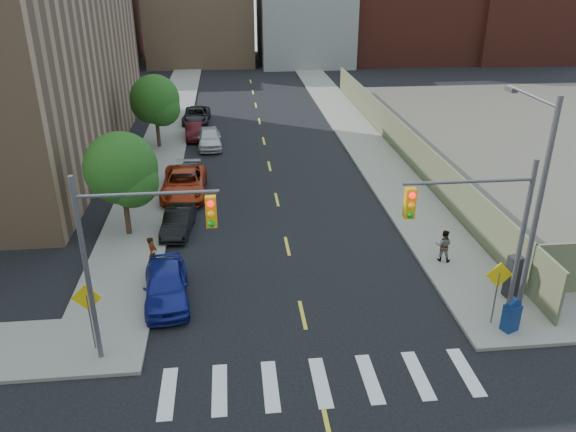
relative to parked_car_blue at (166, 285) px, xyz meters
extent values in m
cube|color=gray|center=(-2.25, 31.85, -0.68)|extent=(3.50, 73.00, 0.15)
cube|color=gray|center=(13.25, 31.85, -0.68)|extent=(3.50, 73.00, 0.15)
cube|color=#626D4C|center=(15.10, 18.35, 0.49)|extent=(0.12, 44.00, 2.50)
cube|color=#592319|center=(-16.50, 60.35, 5.24)|extent=(14.00, 18.00, 12.00)
cube|color=#8C6B4C|center=(-0.50, 62.35, 6.74)|extent=(14.00, 16.00, 15.00)
cube|color=gray|center=(13.50, 60.35, 4.24)|extent=(12.00, 16.00, 10.00)
cylinder|color=#59595E|center=(-2.00, -3.65, 2.74)|extent=(0.18, 0.18, 7.00)
cylinder|color=#59595E|center=(0.25, -3.65, 5.54)|extent=(4.50, 0.12, 0.12)
cube|color=#E5A50C|center=(2.20, -3.65, 4.84)|extent=(0.35, 0.30, 1.05)
cylinder|color=#59595E|center=(13.00, -3.65, 2.74)|extent=(0.18, 0.18, 7.00)
cylinder|color=#59595E|center=(10.75, -3.65, 5.54)|extent=(4.50, 0.12, 0.12)
cube|color=#E5A50C|center=(8.80, -3.65, 4.84)|extent=(0.35, 0.30, 1.05)
cylinder|color=#59595E|center=(13.70, -3.15, 3.74)|extent=(0.20, 0.20, 9.00)
cylinder|color=#59595E|center=(13.70, -1.45, 7.84)|extent=(0.12, 3.50, 0.12)
cube|color=#59595E|center=(13.70, 0.15, 7.74)|extent=(0.25, 0.60, 0.18)
cylinder|color=#59595E|center=(-2.30, -3.15, 0.44)|extent=(0.06, 0.06, 2.40)
cube|color=yellow|center=(-2.30, -3.15, 1.54)|extent=(1.06, 0.04, 1.06)
cylinder|color=#59595E|center=(12.70, -3.15, 0.44)|extent=(0.06, 0.06, 2.40)
cube|color=yellow|center=(12.70, -3.15, 1.54)|extent=(1.06, 0.04, 1.06)
cylinder|color=#59595E|center=(-2.30, 10.35, 0.44)|extent=(0.06, 0.06, 2.40)
cube|color=yellow|center=(-2.30, 10.35, 1.54)|extent=(1.06, 0.04, 1.06)
cylinder|color=#332114|center=(-2.50, 6.35, 0.56)|extent=(0.28, 0.28, 2.64)
sphere|color=#134313|center=(-2.50, 6.35, 2.96)|extent=(3.60, 3.60, 3.60)
sphere|color=#134313|center=(-2.00, 6.05, 2.36)|extent=(2.64, 2.64, 2.64)
sphere|color=#134313|center=(-2.90, 6.75, 2.54)|extent=(2.88, 2.88, 2.88)
cylinder|color=#332114|center=(-2.50, 21.35, 0.56)|extent=(0.28, 0.28, 2.64)
sphere|color=#134313|center=(-2.50, 21.35, 2.96)|extent=(3.60, 3.60, 3.60)
sphere|color=#134313|center=(-2.00, 21.05, 2.36)|extent=(2.64, 2.64, 2.64)
sphere|color=#134313|center=(-2.90, 21.75, 2.54)|extent=(2.88, 2.88, 2.88)
imported|color=navy|center=(0.00, 0.00, 0.00)|extent=(2.23, 4.61, 1.52)
imported|color=black|center=(0.02, 6.54, -0.13)|extent=(1.72, 3.93, 1.26)
imported|color=#A42E10|center=(0.00, 11.63, 0.02)|extent=(2.59, 5.61, 1.56)
imported|color=#A8A9AF|center=(0.00, 12.50, -0.10)|extent=(2.15, 4.64, 1.31)
imported|color=silver|center=(1.30, 21.13, -0.02)|extent=(1.99, 4.45, 1.48)
imported|color=#3A0B0F|center=(0.00, 23.65, -0.14)|extent=(1.58, 3.86, 1.24)
imported|color=black|center=(0.00, 28.34, -0.09)|extent=(2.39, 4.88, 1.33)
cube|color=navy|center=(13.19, -3.65, -0.06)|extent=(0.70, 0.62, 1.10)
cylinder|color=navy|center=(13.19, -3.65, 0.51)|extent=(0.62, 0.46, 0.56)
cube|color=black|center=(14.32, -1.37, 0.32)|extent=(0.59, 0.50, 1.85)
imported|color=gray|center=(-0.80, 2.42, 0.20)|extent=(0.48, 0.65, 1.61)
imported|color=gray|center=(12.56, 1.88, 0.17)|extent=(0.93, 0.84, 1.55)
camera|label=1|loc=(2.95, -20.37, 12.24)|focal=35.00mm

